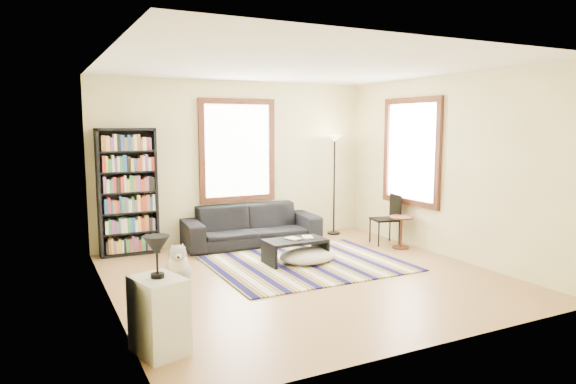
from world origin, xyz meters
name	(u,v)px	position (x,y,z in m)	size (l,w,h in m)	color
floor	(304,280)	(0.00, 0.00, -0.05)	(5.00, 5.00, 0.10)	#A07249
ceiling	(305,62)	(0.00, 0.00, 2.85)	(5.00, 5.00, 0.10)	white
wall_back	(236,162)	(0.00, 2.55, 1.40)	(5.00, 0.10, 2.80)	#F9F0A8
wall_front	(442,199)	(0.00, -2.55, 1.40)	(5.00, 0.10, 2.80)	#F9F0A8
wall_left	(103,184)	(-2.55, 0.00, 1.40)	(0.10, 5.00, 2.80)	#F9F0A8
wall_right	(449,167)	(2.55, 0.00, 1.40)	(0.10, 5.00, 2.80)	#F9F0A8
window_back	(238,151)	(0.00, 2.47, 1.60)	(1.20, 0.06, 1.60)	white
window_right	(411,152)	(2.47, 0.80, 1.60)	(0.06, 1.20, 1.60)	white
rug	(307,263)	(0.33, 0.52, 0.01)	(2.74, 2.19, 0.02)	#0C0D40
sofa	(251,225)	(0.07, 2.05, 0.34)	(2.31, 0.90, 0.68)	black
bookshelf	(128,192)	(-1.91, 2.32, 1.00)	(0.90, 0.30, 2.00)	black
coffee_table	(295,251)	(0.20, 0.65, 0.18)	(0.90, 0.50, 0.36)	black
book_a	(289,239)	(0.10, 0.65, 0.37)	(0.22, 0.16, 0.02)	beige
book_b	(303,237)	(0.35, 0.70, 0.37)	(0.15, 0.21, 0.02)	beige
floor_cushion	(308,256)	(0.36, 0.56, 0.11)	(0.88, 0.66, 0.22)	beige
floor_lamp	(334,185)	(1.80, 2.15, 0.93)	(0.30, 0.30, 1.86)	black
side_table	(401,232)	(2.20, 0.68, 0.27)	(0.40, 0.40, 0.54)	#4D2613
folding_chair	(385,219)	(2.15, 1.06, 0.43)	(0.42, 0.40, 0.86)	black
white_cabinet	(159,315)	(-2.30, -1.49, 0.35)	(0.38, 0.50, 0.70)	silver
table_lamp	(157,257)	(-2.30, -1.49, 0.89)	(0.24, 0.24, 0.38)	black
dog	(178,263)	(-1.62, 0.48, 0.27)	(0.39, 0.54, 0.54)	#B0B0B0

